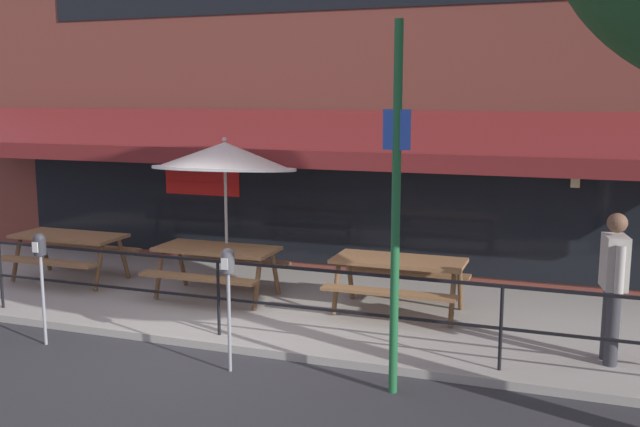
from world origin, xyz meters
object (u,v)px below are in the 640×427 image
object	(u,v)px
picnic_table_left	(69,244)
pedestrian_walking	(613,280)
parking_meter_far	(228,272)
street_sign_pole	(396,208)
picnic_table_right	(399,270)
parking_meter_near	(40,255)
picnic_table_centre	(217,258)
patio_umbrella_centre	(225,157)

from	to	relation	value
picnic_table_left	pedestrian_walking	bearing A→B (deg)	-6.41
parking_meter_far	street_sign_pole	world-z (taller)	street_sign_pole
picnic_table_left	picnic_table_right	xyz separation A→B (m)	(5.44, 0.10, 0.00)
pedestrian_walking	parking_meter_near	xyz separation A→B (m)	(-6.59, -1.48, 0.09)
picnic_table_left	street_sign_pole	size ratio (longest dim) A/B	0.47
pedestrian_walking	parking_meter_far	bearing A→B (deg)	-159.83
parking_meter_near	street_sign_pole	distance (m)	4.52
picnic_table_right	picnic_table_centre	bearing A→B (deg)	-176.55
pedestrian_walking	street_sign_pole	bearing A→B (deg)	-146.58
parking_meter_near	parking_meter_far	world-z (taller)	same
picnic_table_centre	pedestrian_walking	distance (m)	5.48
picnic_table_centre	parking_meter_far	world-z (taller)	parking_meter_far
picnic_table_right	patio_umbrella_centre	distance (m)	3.10
picnic_table_centre	parking_meter_near	world-z (taller)	parking_meter_near
patio_umbrella_centre	street_sign_pole	distance (m)	4.16
parking_meter_near	parking_meter_far	bearing A→B (deg)	-0.02
pedestrian_walking	picnic_table_right	bearing A→B (deg)	159.32
patio_umbrella_centre	pedestrian_walking	xyz separation A→B (m)	(5.41, -1.17, -1.12)
parking_meter_near	parking_meter_far	xyz separation A→B (m)	(2.57, -0.00, 0.00)
parking_meter_far	street_sign_pole	size ratio (longest dim) A/B	0.37
picnic_table_right	patio_umbrella_centre	size ratio (longest dim) A/B	0.76
picnic_table_left	street_sign_pole	world-z (taller)	street_sign_pole
pedestrian_walking	street_sign_pole	xyz separation A→B (m)	(-2.15, -1.42, 0.91)
picnic_table_right	patio_umbrella_centre	xyz separation A→B (m)	(-2.72, 0.15, 1.47)
picnic_table_centre	street_sign_pole	distance (m)	4.16
picnic_table_centre	picnic_table_right	xyz separation A→B (m)	(2.72, 0.16, 0.00)
patio_umbrella_centre	street_sign_pole	world-z (taller)	street_sign_pole
picnic_table_centre	parking_meter_near	xyz separation A→B (m)	(-1.19, -2.32, 0.44)
parking_meter_far	street_sign_pole	distance (m)	2.04
picnic_table_left	parking_meter_near	world-z (taller)	parking_meter_near
picnic_table_centre	picnic_table_right	distance (m)	2.73
street_sign_pole	picnic_table_centre	bearing A→B (deg)	145.20
picnic_table_centre	picnic_table_right	world-z (taller)	same
parking_meter_near	picnic_table_right	bearing A→B (deg)	32.47
patio_umbrella_centre	parking_meter_near	world-z (taller)	patio_umbrella_centre
picnic_table_left	parking_meter_near	size ratio (longest dim) A/B	1.27
patio_umbrella_centre	pedestrian_walking	bearing A→B (deg)	-12.18
picnic_table_centre	street_sign_pole	xyz separation A→B (m)	(3.26, -2.27, 1.26)
picnic_table_centre	patio_umbrella_centre	distance (m)	1.51
picnic_table_left	picnic_table_centre	xyz separation A→B (m)	(2.72, -0.06, 0.00)
patio_umbrella_centre	parking_meter_near	xyz separation A→B (m)	(-1.19, -2.64, -1.03)
street_sign_pole	pedestrian_walking	bearing A→B (deg)	33.42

